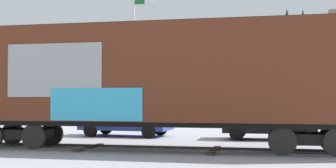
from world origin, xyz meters
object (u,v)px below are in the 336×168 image
at_px(parked_car_blue, 126,119).
at_px(parked_car_black, 269,122).
at_px(freight_car, 156,76).
at_px(flagpole, 137,40).

distance_m(parked_car_blue, parked_car_black, 6.82).
bearing_deg(parked_car_blue, freight_car, -58.84).
xyz_separation_m(flagpole, parked_car_black, (9.31, -8.43, -5.03)).
relative_size(freight_car, parked_car_blue, 3.64).
height_order(flagpole, parked_car_black, flagpole).
bearing_deg(freight_car, flagpole, 112.53).
relative_size(freight_car, flagpole, 1.71).
height_order(parked_car_blue, parked_car_black, parked_car_blue).
height_order(freight_car, flagpole, flagpole).
bearing_deg(parked_car_black, parked_car_blue, -179.97).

